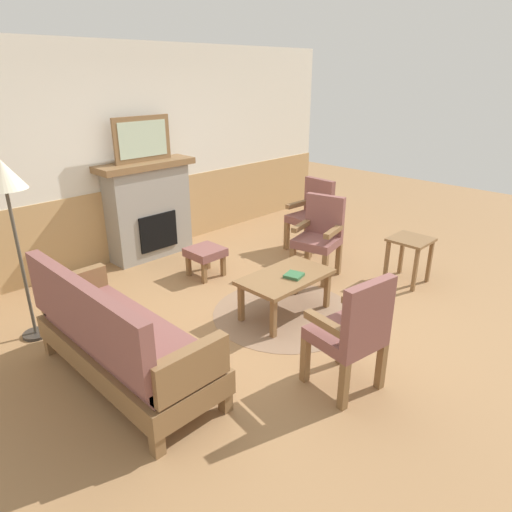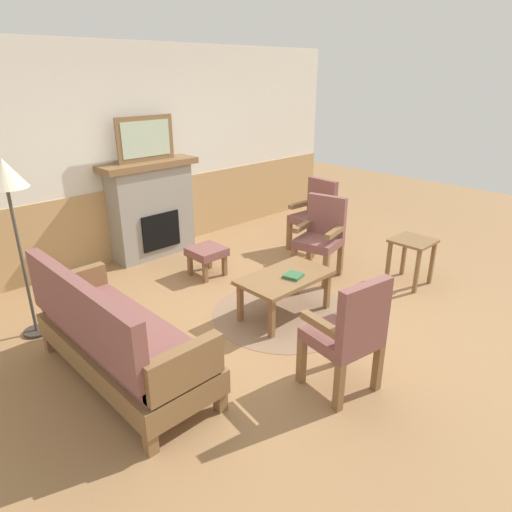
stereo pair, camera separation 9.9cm
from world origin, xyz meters
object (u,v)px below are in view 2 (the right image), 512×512
object	(u,v)px
coffee_table	(285,280)
fireplace	(152,208)
footstool	(207,254)
armchair_near_fireplace	(321,234)
floor_lamp_by_couch	(6,185)
side_table	(412,249)
framed_picture	(146,139)
couch	(117,338)
book_on_table	(293,276)
armchair_by_window_left	(315,212)
armchair_front_left	(349,331)

from	to	relation	value
coffee_table	fireplace	bearing A→B (deg)	90.98
footstool	armchair_near_fireplace	distance (m)	1.41
floor_lamp_by_couch	side_table	bearing A→B (deg)	-28.19
side_table	framed_picture	bearing A→B (deg)	119.65
couch	coffee_table	world-z (taller)	couch
coffee_table	book_on_table	xyz separation A→B (m)	(0.03, -0.08, 0.07)
side_table	armchair_by_window_left	bearing A→B (deg)	86.96
couch	armchair_front_left	size ratio (longest dim) A/B	1.84
framed_picture	side_table	distance (m)	3.52
coffee_table	footstool	bearing A→B (deg)	88.41
footstool	armchair_by_window_left	bearing A→B (deg)	-11.48
framed_picture	couch	distance (m)	3.02
armchair_by_window_left	armchair_front_left	distance (m)	3.11
fireplace	framed_picture	bearing A→B (deg)	90.00
fireplace	footstool	bearing A→B (deg)	-85.79
fireplace	armchair_front_left	size ratio (longest dim) A/B	1.33
fireplace	footstool	xyz separation A→B (m)	(0.08, -1.05, -0.37)
footstool	armchair_front_left	xyz separation A→B (m)	(-0.60, -2.49, 0.25)
footstool	armchair_near_fireplace	world-z (taller)	armchair_near_fireplace
fireplace	couch	xyz separation A→B (m)	(-1.72, -2.19, -0.26)
floor_lamp_by_couch	framed_picture	bearing A→B (deg)	26.31
couch	armchair_front_left	world-z (taller)	same
side_table	coffee_table	bearing A→B (deg)	162.19
footstool	floor_lamp_by_couch	world-z (taller)	floor_lamp_by_couch
couch	armchair_by_window_left	size ratio (longest dim) A/B	1.84
coffee_table	armchair_by_window_left	xyz separation A→B (m)	(1.69, 0.99, 0.15)
framed_picture	couch	size ratio (longest dim) A/B	0.44
framed_picture	armchair_near_fireplace	bearing A→B (deg)	-61.81
armchair_by_window_left	side_table	xyz separation A→B (m)	(-0.08, -1.51, -0.10)
framed_picture	coffee_table	bearing A→B (deg)	-89.02
couch	armchair_near_fireplace	xyz separation A→B (m)	(2.80, 0.18, 0.14)
armchair_near_fireplace	floor_lamp_by_couch	size ratio (longest dim) A/B	0.58
framed_picture	armchair_front_left	distance (m)	3.72
footstool	armchair_by_window_left	xyz separation A→B (m)	(1.65, -0.34, 0.25)
book_on_table	armchair_front_left	distance (m)	1.23
coffee_table	armchair_by_window_left	distance (m)	1.96
framed_picture	side_table	world-z (taller)	framed_picture
armchair_front_left	floor_lamp_by_couch	bearing A→B (deg)	119.17
couch	floor_lamp_by_couch	bearing A→B (deg)	100.70
footstool	side_table	distance (m)	2.43
coffee_table	armchair_by_window_left	bearing A→B (deg)	30.41
book_on_table	armchair_by_window_left	bearing A→B (deg)	32.88
floor_lamp_by_couch	armchair_by_window_left	bearing A→B (deg)	-6.56
coffee_table	footstool	size ratio (longest dim) A/B	2.40
footstool	coffee_table	bearing A→B (deg)	-91.59
fireplace	framed_picture	world-z (taller)	framed_picture
fireplace	armchair_by_window_left	bearing A→B (deg)	-38.79
footstool	armchair_by_window_left	world-z (taller)	armchair_by_window_left
coffee_table	side_table	xyz separation A→B (m)	(1.61, -0.52, 0.05)
armchair_by_window_left	side_table	bearing A→B (deg)	-93.04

